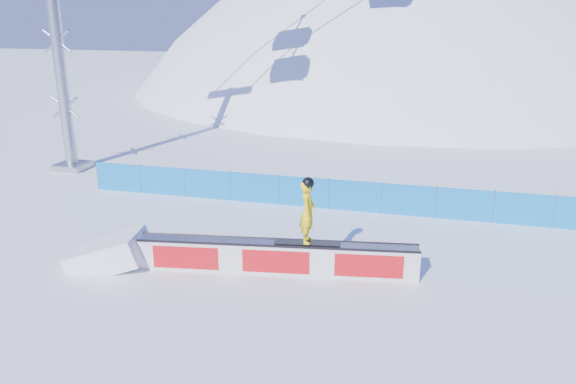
# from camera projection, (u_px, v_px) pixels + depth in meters

# --- Properties ---
(ground) EXTENTS (160.00, 160.00, 0.00)m
(ground) POSITION_uv_depth(u_px,v_px,m) (333.00, 259.00, 17.34)
(ground) COLOR white
(ground) RESTS_ON ground
(snow_hill) EXTENTS (64.00, 64.00, 64.00)m
(snow_hill) POSITION_uv_depth(u_px,v_px,m) (396.00, 252.00, 61.59)
(snow_hill) COLOR white
(snow_hill) RESTS_ON ground
(safety_fence) EXTENTS (22.05, 0.05, 1.30)m
(safety_fence) POSITION_uv_depth(u_px,v_px,m) (355.00, 196.00, 21.29)
(safety_fence) COLOR #066FC0
(safety_fence) RESTS_ON ground
(rail_box) EXTENTS (8.15, 1.75, 0.98)m
(rail_box) POSITION_uv_depth(u_px,v_px,m) (277.00, 257.00, 16.32)
(rail_box) COLOR silver
(rail_box) RESTS_ON ground
(snow_ramp) EXTENTS (2.55, 1.80, 1.47)m
(snow_ramp) POSITION_uv_depth(u_px,v_px,m) (110.00, 264.00, 16.99)
(snow_ramp) COLOR white
(snow_ramp) RESTS_ON ground
(snowboarder) EXTENTS (1.91, 0.71, 1.97)m
(snowboarder) POSITION_uv_depth(u_px,v_px,m) (308.00, 211.00, 15.78)
(snowboarder) COLOR black
(snowboarder) RESTS_ON rail_box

